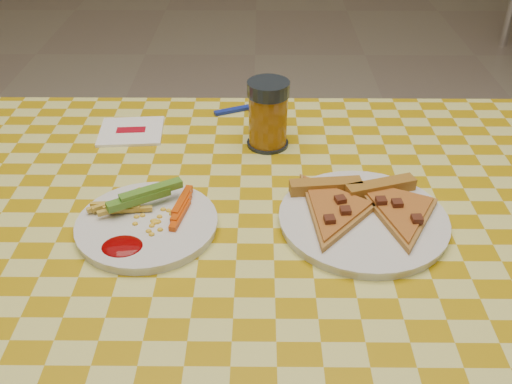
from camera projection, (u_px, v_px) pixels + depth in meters
table at (239, 266)px, 0.87m from camera, size 1.28×0.88×0.76m
plate_left at (147, 226)px, 0.82m from camera, size 0.23×0.23×0.01m
plate_right at (363, 221)px, 0.83m from camera, size 0.29×0.29×0.01m
fries_veggies at (142, 210)px, 0.83m from camera, size 0.17×0.16×0.04m
pizza_slices at (364, 206)px, 0.84m from camera, size 0.27×0.24×0.02m
drink_glass at (268, 115)px, 1.00m from camera, size 0.08×0.08×0.12m
napkin at (131, 131)px, 1.07m from camera, size 0.12×0.12×0.01m
fork at (252, 106)px, 1.15m from camera, size 0.15×0.08×0.01m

